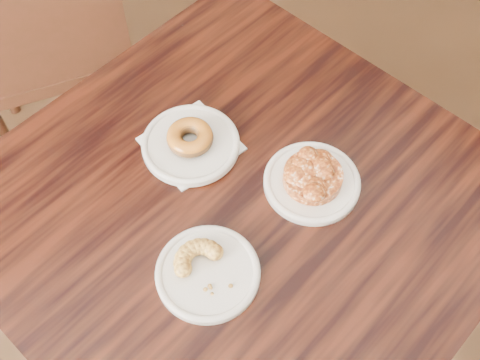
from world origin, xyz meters
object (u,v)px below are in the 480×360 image
cafe_table (240,286)px  apple_fritter (313,175)px  chair_far (42,36)px  cruller_fragment (207,268)px  glazed_donut (190,137)px

cafe_table → apple_fritter: (0.12, -0.04, 0.40)m
cafe_table → chair_far: size_ratio=0.93×
cafe_table → chair_far: bearing=80.9°
cafe_table → cruller_fragment: size_ratio=8.59×
apple_fritter → cruller_fragment: (-0.24, -0.06, -0.00)m
cruller_fragment → apple_fritter: bearing=13.2°
cafe_table → glazed_donut: bearing=81.7°
glazed_donut → cruller_fragment: glazed_donut is taller
glazed_donut → apple_fritter: size_ratio=0.58×
chair_far → apple_fritter: chair_far is taller
chair_far → cruller_fragment: bearing=99.4°
apple_fritter → chair_far: bearing=103.9°
chair_far → cruller_fragment: (-0.01, -0.99, 0.33)m
cafe_table → chair_far: (-0.11, 0.90, 0.08)m
cafe_table → apple_fritter: 0.42m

